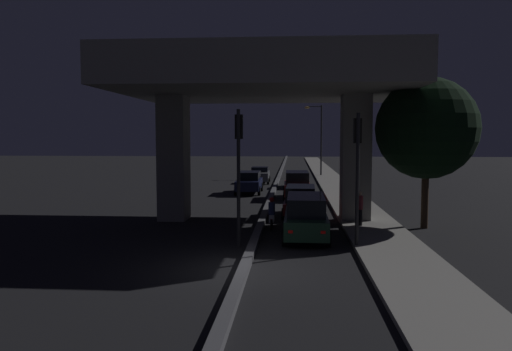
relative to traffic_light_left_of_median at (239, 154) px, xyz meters
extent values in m
plane|color=black|center=(0.57, -3.50, -3.67)|extent=(200.00, 200.00, 0.00)
cube|color=#4C4C51|center=(0.57, 31.50, -3.55)|extent=(0.34, 126.00, 0.23)
cube|color=gray|center=(5.87, 24.50, -3.59)|extent=(2.79, 126.00, 0.16)
cube|color=gray|center=(-4.14, 6.40, -0.43)|extent=(1.42, 1.71, 6.47)
cube|color=gray|center=(5.28, 6.40, -0.43)|extent=(1.42, 1.71, 6.47)
cube|color=gray|center=(0.57, 6.40, 3.69)|extent=(14.13, 11.71, 1.79)
cube|color=#333335|center=(0.57, 6.40, 5.04)|extent=(14.13, 0.40, 0.90)
cylinder|color=black|center=(0.00, -0.10, -0.97)|extent=(0.14, 0.14, 5.40)
cube|color=black|center=(0.00, 0.08, 1.05)|extent=(0.30, 0.28, 0.95)
sphere|color=red|center=(0.00, 0.23, 1.35)|extent=(0.18, 0.18, 0.18)
sphere|color=black|center=(0.00, 0.23, 1.05)|extent=(0.18, 0.18, 0.18)
sphere|color=black|center=(0.00, 0.23, 0.76)|extent=(0.18, 0.18, 0.18)
cylinder|color=black|center=(4.57, -0.10, -1.05)|extent=(0.14, 0.14, 5.24)
cube|color=black|center=(4.57, 0.08, 0.89)|extent=(0.30, 0.28, 0.95)
sphere|color=red|center=(4.57, 0.23, 1.19)|extent=(0.18, 0.18, 0.18)
sphere|color=black|center=(4.57, 0.23, 0.89)|extent=(0.18, 0.18, 0.18)
sphere|color=black|center=(4.57, 0.23, 0.60)|extent=(0.18, 0.18, 0.18)
cylinder|color=#2D2D30|center=(5.19, 36.42, 0.28)|extent=(0.18, 0.18, 7.89)
cylinder|color=#2D2D30|center=(4.39, 36.42, 4.08)|extent=(1.60, 0.10, 0.10)
ellipsoid|color=#F2B759|center=(3.59, 36.42, 3.98)|extent=(0.56, 0.32, 0.24)
cube|color=black|center=(2.66, 1.79, -2.96)|extent=(1.79, 4.81, 0.76)
cube|color=black|center=(2.66, 1.91, -2.21)|extent=(1.57, 3.47, 0.75)
cylinder|color=black|center=(1.82, 3.38, -3.34)|extent=(0.20, 0.65, 0.64)
cylinder|color=black|center=(3.53, 3.37, -3.34)|extent=(0.20, 0.65, 0.64)
cylinder|color=black|center=(1.79, 0.21, -3.34)|extent=(0.20, 0.65, 0.64)
cylinder|color=black|center=(3.51, 0.20, -3.34)|extent=(0.20, 0.65, 0.64)
cube|color=red|center=(2.03, -0.62, -2.93)|extent=(0.18, 0.03, 0.11)
cube|color=red|center=(3.26, -0.63, -2.93)|extent=(0.18, 0.03, 0.11)
cube|color=#591414|center=(2.52, 7.92, -3.07)|extent=(1.87, 4.10, 0.58)
cube|color=black|center=(2.52, 8.03, -2.40)|extent=(1.63, 2.96, 0.77)
cylinder|color=black|center=(1.71, 9.29, -3.36)|extent=(0.22, 0.62, 0.61)
cylinder|color=black|center=(3.42, 9.23, -3.36)|extent=(0.22, 0.62, 0.61)
cylinder|color=black|center=(1.63, 6.62, -3.36)|extent=(0.22, 0.62, 0.61)
cylinder|color=black|center=(3.33, 6.56, -3.36)|extent=(0.22, 0.62, 0.61)
cube|color=red|center=(1.85, 5.91, -3.04)|extent=(0.18, 0.04, 0.11)
cube|color=red|center=(3.07, 5.87, -3.04)|extent=(0.18, 0.04, 0.11)
cube|color=#591414|center=(2.39, 16.01, -2.95)|extent=(1.86, 4.52, 0.78)
cube|color=black|center=(2.39, 16.13, -2.16)|extent=(1.62, 3.26, 0.80)
cylinder|color=black|center=(1.50, 17.49, -3.34)|extent=(0.21, 0.66, 0.66)
cylinder|color=black|center=(3.25, 17.51, -3.34)|extent=(0.21, 0.66, 0.66)
cylinder|color=black|center=(1.54, 14.52, -3.34)|extent=(0.21, 0.66, 0.66)
cylinder|color=black|center=(3.29, 14.54, -3.34)|extent=(0.21, 0.66, 0.66)
cube|color=red|center=(1.80, 13.75, -2.91)|extent=(0.18, 0.03, 0.11)
cube|color=red|center=(3.05, 13.77, -2.91)|extent=(0.18, 0.03, 0.11)
cube|color=black|center=(2.48, 23.95, -3.03)|extent=(1.82, 3.93, 0.62)
cube|color=black|center=(2.48, 23.75, -2.47)|extent=(1.60, 1.89, 0.50)
cylinder|color=black|center=(1.60, 25.25, -3.34)|extent=(0.20, 0.65, 0.65)
cylinder|color=black|center=(3.37, 25.24, -3.34)|extent=(0.20, 0.65, 0.65)
cylinder|color=black|center=(1.59, 22.65, -3.34)|extent=(0.20, 0.65, 0.65)
cylinder|color=black|center=(3.37, 22.65, -3.34)|extent=(0.20, 0.65, 0.65)
cube|color=red|center=(1.84, 21.98, -3.00)|extent=(0.18, 0.03, 0.11)
cube|color=red|center=(3.11, 21.97, -3.00)|extent=(0.18, 0.03, 0.11)
cube|color=#141938|center=(-1.29, 19.10, -2.96)|extent=(1.80, 4.67, 0.71)
cube|color=black|center=(-1.29, 19.10, -2.29)|extent=(1.58, 2.80, 0.62)
cylinder|color=black|center=(-0.41, 17.56, -3.32)|extent=(0.20, 0.70, 0.70)
cylinder|color=black|center=(-2.16, 17.56, -3.32)|extent=(0.20, 0.70, 0.70)
cylinder|color=black|center=(-0.42, 20.64, -3.32)|extent=(0.20, 0.70, 0.70)
cylinder|color=black|center=(-2.17, 20.64, -3.32)|extent=(0.20, 0.70, 0.70)
cube|color=white|center=(-0.67, 21.44, -3.07)|extent=(0.18, 0.03, 0.11)
cube|color=white|center=(-1.92, 21.44, -3.07)|extent=(0.18, 0.03, 0.11)
cube|color=#515459|center=(-1.07, 27.97, -2.99)|extent=(1.80, 4.63, 0.78)
cube|color=black|center=(-1.07, 28.09, -2.37)|extent=(1.55, 1.86, 0.46)
cylinder|color=black|center=(-0.20, 26.46, -3.37)|extent=(0.21, 0.59, 0.59)
cylinder|color=black|center=(-1.89, 26.44, -3.37)|extent=(0.21, 0.59, 0.59)
cylinder|color=black|center=(-0.24, 29.50, -3.37)|extent=(0.21, 0.59, 0.59)
cylinder|color=black|center=(-1.93, 29.48, -3.37)|extent=(0.21, 0.59, 0.59)
cube|color=white|center=(-0.49, 30.29, -3.10)|extent=(0.18, 0.03, 0.11)
cube|color=white|center=(-1.71, 30.27, -3.10)|extent=(0.18, 0.03, 0.11)
cylinder|color=black|center=(1.10, 4.86, -3.41)|extent=(0.09, 0.52, 0.52)
cylinder|color=black|center=(1.12, 3.58, -3.41)|extent=(0.11, 0.52, 0.52)
cube|color=silver|center=(1.11, 4.22, -3.19)|extent=(0.26, 0.98, 0.32)
cylinder|color=navy|center=(1.11, 4.22, -2.73)|extent=(0.33, 0.33, 0.60)
sphere|color=#B21919|center=(1.11, 4.22, -2.31)|extent=(0.24, 0.24, 0.24)
cube|color=red|center=(1.12, 3.53, -3.19)|extent=(0.08, 0.03, 0.08)
cylinder|color=black|center=(5.25, 4.27, -3.12)|extent=(0.28, 0.28, 0.77)
cylinder|color=maroon|center=(5.25, 4.27, -2.41)|extent=(0.33, 0.33, 0.64)
sphere|color=tan|center=(5.25, 4.27, -1.98)|extent=(0.21, 0.21, 0.21)
cylinder|color=#38281C|center=(8.35, 4.70, -2.19)|extent=(0.34, 0.34, 2.95)
sphere|color=black|center=(8.35, 4.70, 1.07)|extent=(4.78, 4.78, 4.78)
camera|label=1|loc=(2.13, -19.31, 0.62)|focal=35.00mm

